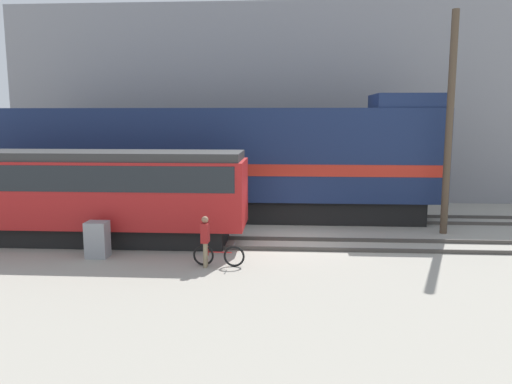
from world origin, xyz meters
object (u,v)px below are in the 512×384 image
at_px(signal_box, 97,239).
at_px(utility_pole_left, 449,125).
at_px(freight_locomotive, 220,162).
at_px(streetcar, 83,191).
at_px(bicycle, 219,256).
at_px(person, 205,237).

bearing_deg(signal_box, utility_pole_left, 18.78).
height_order(freight_locomotive, streetcar, freight_locomotive).
height_order(streetcar, bicycle, streetcar).
xyz_separation_m(freight_locomotive, signal_box, (-3.20, -6.60, -2.01)).
bearing_deg(utility_pole_left, signal_box, -161.22).
distance_m(streetcar, signal_box, 2.63).
relative_size(freight_locomotive, person, 12.27).
distance_m(freight_locomotive, streetcar, 6.48).
xyz_separation_m(bicycle, person, (-0.40, -0.13, 0.63)).
bearing_deg(streetcar, person, -29.28).
distance_m(freight_locomotive, bicycle, 7.75).
bearing_deg(signal_box, streetcar, 122.43).
relative_size(person, signal_box, 1.34).
relative_size(freight_locomotive, bicycle, 12.05).
relative_size(streetcar, bicycle, 7.27).
bearing_deg(signal_box, bicycle, -10.22).
bearing_deg(utility_pole_left, streetcar, -170.30).
relative_size(bicycle, person, 1.02).
bearing_deg(signal_box, freight_locomotive, 64.10).
height_order(freight_locomotive, bicycle, freight_locomotive).
bearing_deg(person, streetcar, 150.72).
distance_m(bicycle, person, 0.76).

